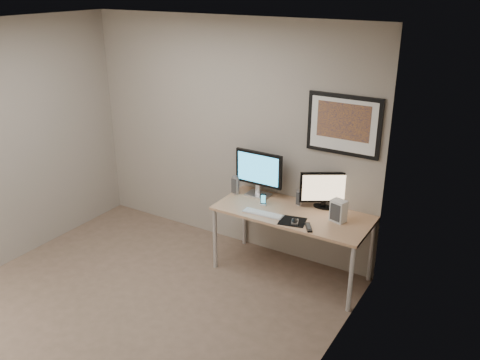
{
  "coord_description": "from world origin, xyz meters",
  "views": [
    {
      "loc": [
        2.96,
        -2.94,
        2.98
      ],
      "look_at": [
        0.52,
        1.1,
        1.07
      ],
      "focal_mm": 38.0,
      "sensor_mm": 36.0,
      "label": 1
    }
  ],
  "objects_px": {
    "phone_dock": "(263,200)",
    "speaker_right": "(300,198)",
    "monitor_large": "(259,172)",
    "speaker_left": "(236,185)",
    "desk": "(293,218)",
    "fan_unit": "(338,211)",
    "framed_art": "(344,125)",
    "keyboard": "(263,213)",
    "monitor_tv": "(324,189)"
  },
  "relations": [
    {
      "from": "desk",
      "to": "fan_unit",
      "type": "distance_m",
      "value": 0.5
    },
    {
      "from": "monitor_large",
      "to": "speaker_left",
      "type": "distance_m",
      "value": 0.31
    },
    {
      "from": "framed_art",
      "to": "monitor_large",
      "type": "xyz_separation_m",
      "value": [
        -0.86,
        -0.15,
        -0.61
      ]
    },
    {
      "from": "phone_dock",
      "to": "speaker_right",
      "type": "bearing_deg",
      "value": 12.53
    },
    {
      "from": "phone_dock",
      "to": "keyboard",
      "type": "relative_size",
      "value": 0.31
    },
    {
      "from": "framed_art",
      "to": "phone_dock",
      "type": "distance_m",
      "value": 1.13
    },
    {
      "from": "monitor_large",
      "to": "fan_unit",
      "type": "distance_m",
      "value": 1.0
    },
    {
      "from": "speaker_left",
      "to": "keyboard",
      "type": "distance_m",
      "value": 0.6
    },
    {
      "from": "monitor_tv",
      "to": "speaker_left",
      "type": "height_order",
      "value": "monitor_tv"
    },
    {
      "from": "framed_art",
      "to": "speaker_right",
      "type": "relative_size",
      "value": 4.54
    },
    {
      "from": "monitor_large",
      "to": "speaker_right",
      "type": "bearing_deg",
      "value": 2.11
    },
    {
      "from": "monitor_large",
      "to": "monitor_tv",
      "type": "xyz_separation_m",
      "value": [
        0.73,
        0.08,
        -0.07
      ]
    },
    {
      "from": "speaker_left",
      "to": "phone_dock",
      "type": "relative_size",
      "value": 1.55
    },
    {
      "from": "monitor_tv",
      "to": "keyboard",
      "type": "bearing_deg",
      "value": -166.69
    },
    {
      "from": "keyboard",
      "to": "fan_unit",
      "type": "height_order",
      "value": "fan_unit"
    },
    {
      "from": "desk",
      "to": "phone_dock",
      "type": "relative_size",
      "value": 12.25
    },
    {
      "from": "framed_art",
      "to": "speaker_right",
      "type": "bearing_deg",
      "value": -158.69
    },
    {
      "from": "desk",
      "to": "framed_art",
      "type": "xyz_separation_m",
      "value": [
        0.35,
        0.33,
        0.96
      ]
    },
    {
      "from": "monitor_tv",
      "to": "keyboard",
      "type": "distance_m",
      "value": 0.68
    },
    {
      "from": "monitor_tv",
      "to": "speaker_right",
      "type": "relative_size",
      "value": 2.68
    },
    {
      "from": "desk",
      "to": "phone_dock",
      "type": "bearing_deg",
      "value": -177.55
    },
    {
      "from": "speaker_left",
      "to": "phone_dock",
      "type": "height_order",
      "value": "speaker_left"
    },
    {
      "from": "framed_art",
      "to": "speaker_right",
      "type": "height_order",
      "value": "framed_art"
    },
    {
      "from": "desk",
      "to": "speaker_right",
      "type": "relative_size",
      "value": 9.69
    },
    {
      "from": "framed_art",
      "to": "keyboard",
      "type": "height_order",
      "value": "framed_art"
    },
    {
      "from": "monitor_large",
      "to": "speaker_right",
      "type": "height_order",
      "value": "monitor_large"
    },
    {
      "from": "monitor_large",
      "to": "desk",
      "type": "bearing_deg",
      "value": -18.5
    },
    {
      "from": "framed_art",
      "to": "fan_unit",
      "type": "height_order",
      "value": "framed_art"
    },
    {
      "from": "speaker_left",
      "to": "fan_unit",
      "type": "distance_m",
      "value": 1.22
    },
    {
      "from": "desk",
      "to": "framed_art",
      "type": "distance_m",
      "value": 1.07
    },
    {
      "from": "phone_dock",
      "to": "framed_art",
      "type": "bearing_deg",
      "value": 6.98
    },
    {
      "from": "framed_art",
      "to": "speaker_left",
      "type": "relative_size",
      "value": 3.72
    },
    {
      "from": "monitor_tv",
      "to": "phone_dock",
      "type": "distance_m",
      "value": 0.64
    },
    {
      "from": "desk",
      "to": "monitor_tv",
      "type": "distance_m",
      "value": 0.44
    },
    {
      "from": "speaker_left",
      "to": "phone_dock",
      "type": "distance_m",
      "value": 0.43
    },
    {
      "from": "framed_art",
      "to": "phone_dock",
      "type": "bearing_deg",
      "value": -153.31
    },
    {
      "from": "monitor_tv",
      "to": "phone_dock",
      "type": "bearing_deg",
      "value": 174.12
    },
    {
      "from": "speaker_left",
      "to": "speaker_right",
      "type": "relative_size",
      "value": 1.22
    },
    {
      "from": "keyboard",
      "to": "fan_unit",
      "type": "bearing_deg",
      "value": 15.8
    },
    {
      "from": "desk",
      "to": "monitor_tv",
      "type": "height_order",
      "value": "monitor_tv"
    },
    {
      "from": "monitor_tv",
      "to": "desk",
      "type": "bearing_deg",
      "value": -162.66
    },
    {
      "from": "framed_art",
      "to": "speaker_right",
      "type": "xyz_separation_m",
      "value": [
        -0.37,
        -0.14,
        -0.81
      ]
    },
    {
      "from": "monitor_large",
      "to": "monitor_tv",
      "type": "bearing_deg",
      "value": 6.8
    },
    {
      "from": "desk",
      "to": "monitor_tv",
      "type": "xyz_separation_m",
      "value": [
        0.22,
        0.25,
        0.28
      ]
    },
    {
      "from": "monitor_large",
      "to": "fan_unit",
      "type": "xyz_separation_m",
      "value": [
        0.98,
        -0.14,
        -0.17
      ]
    },
    {
      "from": "desk",
      "to": "phone_dock",
      "type": "height_order",
      "value": "phone_dock"
    },
    {
      "from": "speaker_right",
      "to": "monitor_large",
      "type": "bearing_deg",
      "value": -177.75
    },
    {
      "from": "monitor_large",
      "to": "monitor_tv",
      "type": "relative_size",
      "value": 1.25
    },
    {
      "from": "phone_dock",
      "to": "fan_unit",
      "type": "distance_m",
      "value": 0.81
    },
    {
      "from": "monitor_large",
      "to": "phone_dock",
      "type": "distance_m",
      "value": 0.33
    }
  ]
}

